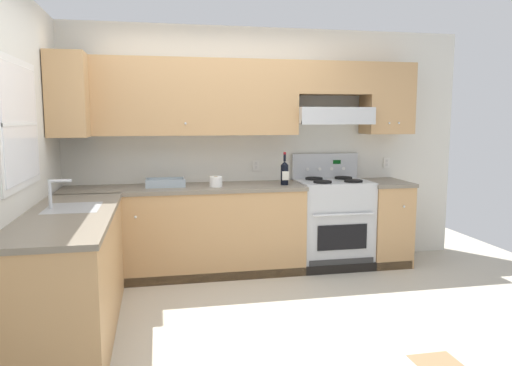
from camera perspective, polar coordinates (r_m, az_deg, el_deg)
name	(u,v)px	position (r m, az deg, el deg)	size (l,w,h in m)	color
ground_plane	(239,320)	(4.04, -2.03, -15.62)	(7.04, 7.04, 0.00)	#B2AA99
floor_accent_tile	(439,364)	(3.60, 20.49, -19.10)	(0.30, 0.30, 0.01)	olive
wall_back	(251,129)	(5.29, -0.64, 6.34)	(4.68, 0.57, 2.55)	silver
wall_left	(21,152)	(4.03, -25.69, 3.28)	(0.47, 4.00, 2.55)	silver
counter_back_run	(218,230)	(5.08, -4.43, -5.45)	(3.60, 0.65, 0.91)	tan
counter_left_run	(71,274)	(3.89, -20.71, -9.85)	(0.63, 1.91, 1.13)	tan
stove	(332,222)	(5.37, 8.87, -4.49)	(0.76, 0.62, 1.20)	#B7BABC
wine_bottle	(285,172)	(5.03, 3.34, 1.25)	(0.08, 0.08, 0.34)	black
bowl	(165,184)	(5.02, -10.50, -0.09)	(0.39, 0.26, 0.08)	#9EADB7
paper_towel_roll	(216,182)	(4.91, -4.70, 0.16)	(0.13, 0.13, 0.10)	white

